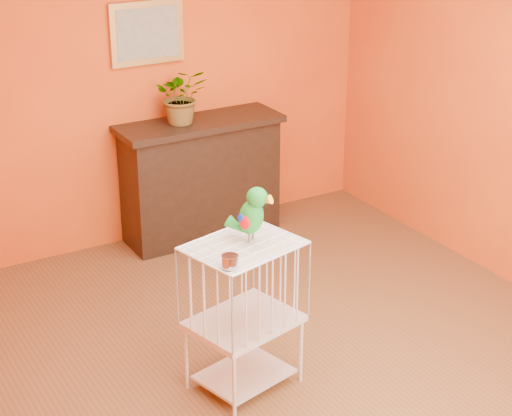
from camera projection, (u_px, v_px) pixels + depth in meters
ground at (295, 355)px, 5.67m from camera, size 4.50×4.50×0.00m
room_shell at (300, 127)px, 5.05m from camera, size 4.50×4.50×4.50m
console_cabinet at (201, 179)px, 7.21m from camera, size 1.39×0.50×1.03m
potted_plant at (180, 101)px, 6.90m from camera, size 0.54×0.57×0.36m
framed_picture at (147, 33)px, 6.74m from camera, size 0.62×0.04×0.50m
birdcage at (244, 314)px, 5.16m from camera, size 0.72×0.62×0.97m
feed_cup at (230, 261)px, 4.69m from camera, size 0.10×0.10×0.07m
parrot at (251, 213)px, 4.96m from camera, size 0.24×0.28×0.34m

